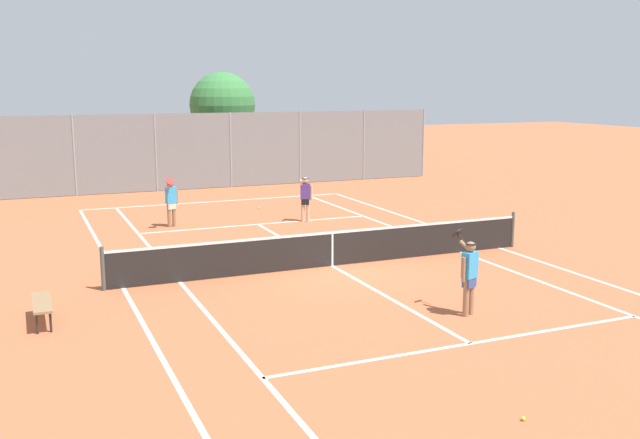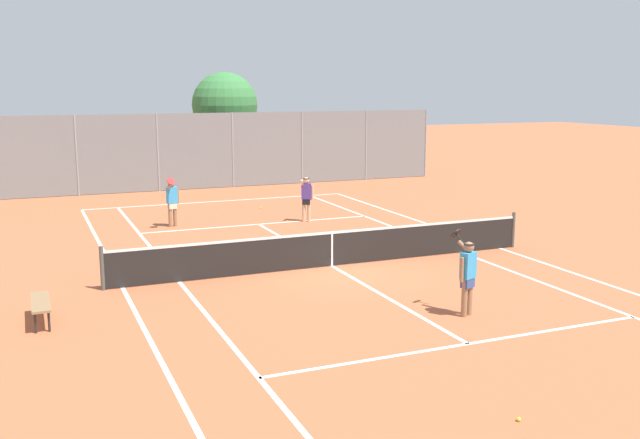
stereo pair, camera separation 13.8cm
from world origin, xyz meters
The scene contains 11 objects.
ground_plane centered at (0.00, 0.00, 0.00)m, with size 120.00×120.00×0.00m, color #B25B38.
court_line_markings centered at (0.00, 0.00, 0.00)m, with size 11.10×23.90×0.01m.
tennis_net centered at (0.00, 0.00, 0.51)m, with size 12.00×0.10×1.07m.
player_near_side centered at (0.94, -4.94, 0.93)m, with size 0.47×0.87×1.77m.
player_far_left centered at (-2.86, 7.17, 0.93)m, with size 0.54×0.83×1.77m.
player_far_right centered at (1.74, 6.24, 0.91)m, with size 0.55×0.46×1.60m.
loose_tennis_ball_0 centered at (-1.13, -9.34, 0.03)m, with size 0.07×0.07×0.07m, color #D1DB33.
loose_tennis_ball_1 centered at (1.07, 9.52, 0.03)m, with size 0.07×0.07×0.07m, color #D1DB33.
courtside_bench centered at (-7.38, -1.98, 0.41)m, with size 0.36×1.50×0.47m.
back_fence centered at (0.00, 15.84, 1.78)m, with size 24.87×0.08×3.57m.
tree_behind_left centered at (2.43, 19.25, 3.72)m, with size 3.38×3.38×5.51m.
Camera 2 is at (-7.50, -17.09, 4.79)m, focal length 40.00 mm.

